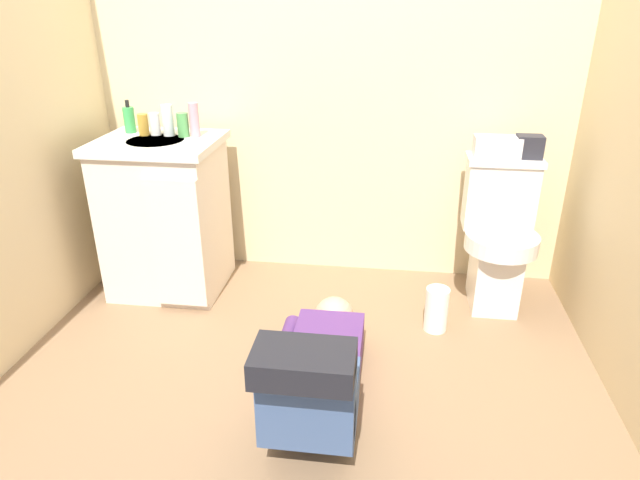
{
  "coord_description": "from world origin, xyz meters",
  "views": [
    {
      "loc": [
        0.33,
        -1.87,
        1.48
      ],
      "look_at": [
        0.03,
        0.42,
        0.45
      ],
      "focal_mm": 31.05,
      "sensor_mm": 36.0,
      "label": 1
    }
  ],
  "objects_px": {
    "soap_dispenser": "(129,119)",
    "vanity_cabinet": "(166,215)",
    "bottle_white": "(155,124)",
    "bottle_pink": "(194,120)",
    "faucet": "(167,123)",
    "bottle_green": "(183,125)",
    "person_plumber": "(318,370)",
    "tissue_box": "(497,147)",
    "bottle_clear": "(168,120)",
    "toilet": "(498,236)",
    "toiletry_bag": "(529,147)",
    "bottle_amber": "(143,125)",
    "paper_towel_roll": "(436,309)"
  },
  "relations": [
    {
      "from": "soap_dispenser",
      "to": "bottle_clear",
      "type": "relative_size",
      "value": 1.08
    },
    {
      "from": "toilet",
      "to": "bottle_pink",
      "type": "distance_m",
      "value": 1.63
    },
    {
      "from": "bottle_white",
      "to": "bottle_pink",
      "type": "relative_size",
      "value": 0.66
    },
    {
      "from": "vanity_cabinet",
      "to": "paper_towel_roll",
      "type": "bearing_deg",
      "value": -10.18
    },
    {
      "from": "soap_dispenser",
      "to": "bottle_pink",
      "type": "relative_size",
      "value": 0.98
    },
    {
      "from": "bottle_green",
      "to": "vanity_cabinet",
      "type": "bearing_deg",
      "value": -145.53
    },
    {
      "from": "soap_dispenser",
      "to": "bottle_white",
      "type": "bearing_deg",
      "value": -12.4
    },
    {
      "from": "bottle_clear",
      "to": "bottle_pink",
      "type": "xyz_separation_m",
      "value": [
        0.14,
        -0.01,
        0.01
      ]
    },
    {
      "from": "bottle_white",
      "to": "bottle_clear",
      "type": "relative_size",
      "value": 0.72
    },
    {
      "from": "person_plumber",
      "to": "tissue_box",
      "type": "relative_size",
      "value": 4.84
    },
    {
      "from": "faucet",
      "to": "paper_towel_roll",
      "type": "relative_size",
      "value": 0.46
    },
    {
      "from": "faucet",
      "to": "bottle_pink",
      "type": "bearing_deg",
      "value": -20.08
    },
    {
      "from": "bottle_amber",
      "to": "paper_towel_roll",
      "type": "height_order",
      "value": "bottle_amber"
    },
    {
      "from": "soap_dispenser",
      "to": "vanity_cabinet",
      "type": "bearing_deg",
      "value": -33.1
    },
    {
      "from": "tissue_box",
      "to": "bottle_amber",
      "type": "height_order",
      "value": "bottle_amber"
    },
    {
      "from": "faucet",
      "to": "toiletry_bag",
      "type": "bearing_deg",
      "value": 0.37
    },
    {
      "from": "soap_dispenser",
      "to": "bottle_clear",
      "type": "xyz_separation_m",
      "value": [
        0.22,
        -0.04,
        0.01
      ]
    },
    {
      "from": "bottle_clear",
      "to": "bottle_green",
      "type": "height_order",
      "value": "bottle_clear"
    },
    {
      "from": "bottle_clear",
      "to": "toiletry_bag",
      "type": "bearing_deg",
      "value": 2.22
    },
    {
      "from": "faucet",
      "to": "bottle_green",
      "type": "distance_m",
      "value": 0.13
    },
    {
      "from": "bottle_clear",
      "to": "soap_dispenser",
      "type": "bearing_deg",
      "value": 170.49
    },
    {
      "from": "bottle_white",
      "to": "bottle_pink",
      "type": "height_order",
      "value": "bottle_pink"
    },
    {
      "from": "tissue_box",
      "to": "bottle_white",
      "type": "height_order",
      "value": "bottle_white"
    },
    {
      "from": "bottle_amber",
      "to": "bottle_white",
      "type": "height_order",
      "value": "bottle_white"
    },
    {
      "from": "bottle_clear",
      "to": "bottle_pink",
      "type": "distance_m",
      "value": 0.14
    },
    {
      "from": "bottle_green",
      "to": "bottle_clear",
      "type": "bearing_deg",
      "value": 171.41
    },
    {
      "from": "toiletry_bag",
      "to": "bottle_green",
      "type": "relative_size",
      "value": 1.05
    },
    {
      "from": "toiletry_bag",
      "to": "soap_dispenser",
      "type": "bearing_deg",
      "value": -179.1
    },
    {
      "from": "toiletry_bag",
      "to": "toilet",
      "type": "bearing_deg",
      "value": -139.23
    },
    {
      "from": "faucet",
      "to": "soap_dispenser",
      "type": "height_order",
      "value": "soap_dispenser"
    },
    {
      "from": "person_plumber",
      "to": "soap_dispenser",
      "type": "xyz_separation_m",
      "value": [
        -1.12,
        1.0,
        0.71
      ]
    },
    {
      "from": "bottle_pink",
      "to": "tissue_box",
      "type": "bearing_deg",
      "value": 2.88
    },
    {
      "from": "bottle_green",
      "to": "paper_towel_roll",
      "type": "bearing_deg",
      "value": -14.25
    },
    {
      "from": "bottle_pink",
      "to": "bottle_clear",
      "type": "bearing_deg",
      "value": 177.54
    },
    {
      "from": "toiletry_bag",
      "to": "tissue_box",
      "type": "bearing_deg",
      "value": 180.0
    },
    {
      "from": "toilet",
      "to": "person_plumber",
      "type": "relative_size",
      "value": 0.7
    },
    {
      "from": "tissue_box",
      "to": "bottle_white",
      "type": "distance_m",
      "value": 1.71
    },
    {
      "from": "tissue_box",
      "to": "soap_dispenser",
      "type": "xyz_separation_m",
      "value": [
        -1.85,
        -0.03,
        0.09
      ]
    },
    {
      "from": "faucet",
      "to": "soap_dispenser",
      "type": "distance_m",
      "value": 0.19
    },
    {
      "from": "person_plumber",
      "to": "tissue_box",
      "type": "bearing_deg",
      "value": 54.37
    },
    {
      "from": "bottle_amber",
      "to": "bottle_green",
      "type": "height_order",
      "value": "bottle_green"
    },
    {
      "from": "toilet",
      "to": "bottle_clear",
      "type": "xyz_separation_m",
      "value": [
        -1.68,
        0.02,
        0.53
      ]
    },
    {
      "from": "bottle_amber",
      "to": "paper_towel_roll",
      "type": "relative_size",
      "value": 0.49
    },
    {
      "from": "toilet",
      "to": "bottle_white",
      "type": "xyz_separation_m",
      "value": [
        -1.75,
        0.03,
        0.51
      ]
    },
    {
      "from": "bottle_clear",
      "to": "paper_towel_roll",
      "type": "xyz_separation_m",
      "value": [
        1.38,
        -0.34,
        -0.79
      ]
    },
    {
      "from": "toilet",
      "to": "faucet",
      "type": "distance_m",
      "value": 1.78
    },
    {
      "from": "vanity_cabinet",
      "to": "bottle_amber",
      "type": "bearing_deg",
      "value": 141.86
    },
    {
      "from": "toiletry_bag",
      "to": "bottle_pink",
      "type": "xyz_separation_m",
      "value": [
        -1.64,
        -0.07,
        0.1
      ]
    },
    {
      "from": "person_plumber",
      "to": "bottle_clear",
      "type": "distance_m",
      "value": 1.5
    },
    {
      "from": "bottle_clear",
      "to": "bottle_green",
      "type": "distance_m",
      "value": 0.08
    }
  ]
}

